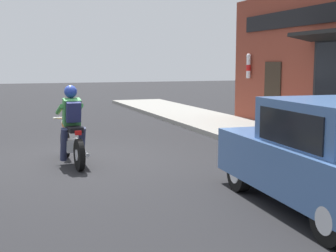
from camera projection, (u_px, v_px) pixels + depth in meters
ground_plane at (85, 160)px, 10.00m from camera, size 80.00×80.00×0.00m
sidewalk_curb at (234, 128)px, 14.52m from camera, size 2.60×22.00×0.14m
motorcycle_with_rider at (72, 131)px, 9.56m from camera, size 0.58×2.02×1.62m
car_hatchback at (326, 157)px, 6.50m from camera, size 1.84×3.86×1.57m
trash_bin at (320, 135)px, 9.34m from camera, size 0.56×0.56×0.98m
fire_hydrant at (285, 117)px, 13.12m from camera, size 0.36×0.24×0.88m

